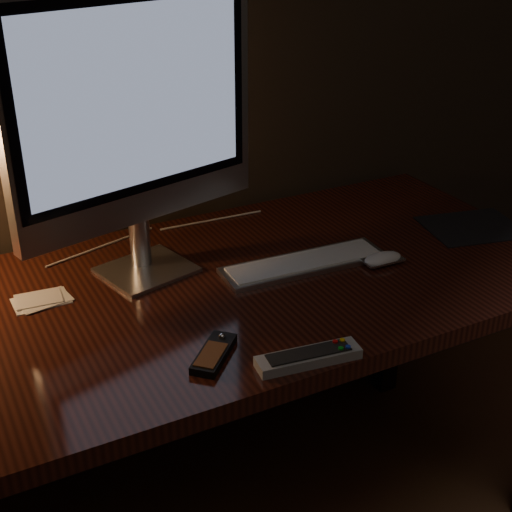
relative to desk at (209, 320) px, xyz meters
name	(u,v)px	position (x,y,z in m)	size (l,w,h in m)	color
desk	(209,320)	(0.00, 0.00, 0.00)	(1.60, 0.75, 0.75)	#39140D
monitor	(136,117)	(-0.12, 0.06, 0.49)	(0.57, 0.21, 0.60)	silver
keyboard	(304,263)	(0.21, -0.08, 0.14)	(0.39, 0.11, 0.01)	silver
mousepad	(472,227)	(0.70, -0.09, 0.13)	(0.24, 0.19, 0.00)	black
mouse	(383,260)	(0.37, -0.15, 0.14)	(0.10, 0.05, 0.02)	white
media_remote	(214,353)	(-0.13, -0.31, 0.14)	(0.12, 0.13, 0.02)	black
tv_remote	(308,357)	(0.02, -0.41, 0.14)	(0.20, 0.07, 0.03)	#989A9D
papers	(41,300)	(-0.36, 0.04, 0.13)	(0.11, 0.08, 0.01)	white
cable	(160,234)	(-0.03, 0.23, 0.13)	(0.01, 0.01, 0.58)	white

